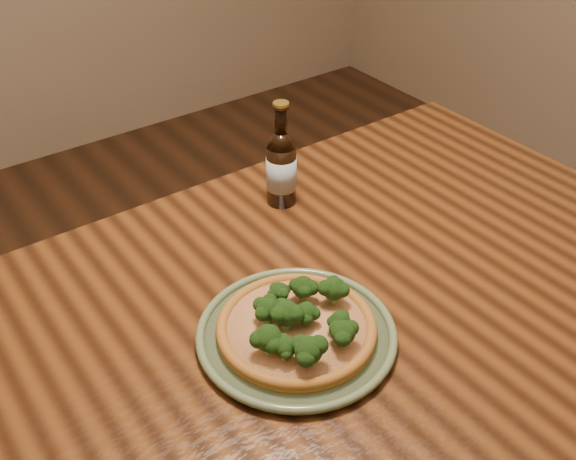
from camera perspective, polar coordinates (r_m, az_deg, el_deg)
table at (r=1.17m, az=-0.24°, el=-11.10°), size 1.60×0.90×0.75m
plate at (r=1.07m, az=0.72°, el=-8.80°), size 0.32×0.32×0.02m
pizza at (r=1.05m, az=0.80°, el=-8.15°), size 0.25×0.25×0.07m
beer_bottle at (r=1.34m, az=-0.57°, el=5.36°), size 0.06×0.06×0.22m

